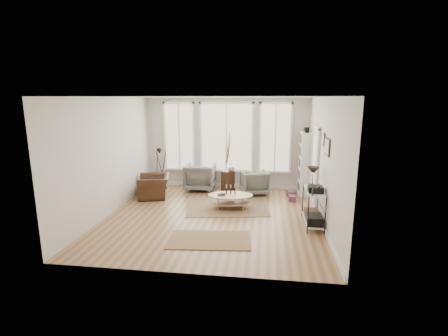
# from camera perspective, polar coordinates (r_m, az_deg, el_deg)

# --- Properties ---
(room) EXTENTS (5.50, 5.54, 2.90)m
(room) POSITION_cam_1_polar(r_m,az_deg,el_deg) (7.82, -1.85, 1.50)
(room) COLOR #A47950
(room) RESTS_ON ground
(bay_window) EXTENTS (4.14, 0.12, 2.24)m
(bay_window) POSITION_cam_1_polar(r_m,az_deg,el_deg) (10.43, 0.42, 5.19)
(bay_window) COLOR beige
(bay_window) RESTS_ON ground
(door) EXTENTS (0.09, 1.06, 2.22)m
(door) POSITION_cam_1_polar(r_m,az_deg,el_deg) (8.98, 15.65, 0.46)
(door) COLOR silver
(door) RESTS_ON ground
(bookcase) EXTENTS (0.31, 0.85, 2.06)m
(bookcase) POSITION_cam_1_polar(r_m,az_deg,el_deg) (10.04, 14.00, 0.78)
(bookcase) COLOR white
(bookcase) RESTS_ON ground
(low_shelf) EXTENTS (0.38, 1.08, 1.30)m
(low_shelf) POSITION_cam_1_polar(r_m,az_deg,el_deg) (7.72, 15.46, -6.11)
(low_shelf) COLOR white
(low_shelf) RESTS_ON ground
(wall_art) EXTENTS (0.04, 0.88, 0.44)m
(wall_art) POSITION_cam_1_polar(r_m,az_deg,el_deg) (7.47, 17.52, 3.94)
(wall_art) COLOR black
(wall_art) RESTS_ON ground
(rug_main) EXTENTS (2.37, 1.93, 0.01)m
(rug_main) POSITION_cam_1_polar(r_m,az_deg,el_deg) (8.81, 0.53, -6.83)
(rug_main) COLOR brown
(rug_main) RESTS_ON ground
(rug_runner) EXTENTS (1.77, 1.09, 0.01)m
(rug_runner) POSITION_cam_1_polar(r_m,az_deg,el_deg) (6.87, -2.58, -12.46)
(rug_runner) COLOR brown
(rug_runner) RESTS_ON ground
(coffee_table) EXTENTS (1.27, 0.90, 0.54)m
(coffee_table) POSITION_cam_1_polar(r_m,az_deg,el_deg) (8.63, 1.10, -5.25)
(coffee_table) COLOR tan
(coffee_table) RESTS_ON ground
(armchair_left) EXTENTS (0.91, 0.94, 0.84)m
(armchair_left) POSITION_cam_1_polar(r_m,az_deg,el_deg) (10.36, -4.18, -1.56)
(armchair_left) COLOR slate
(armchair_left) RESTS_ON ground
(armchair_right) EXTENTS (0.97, 0.98, 0.73)m
(armchair_right) POSITION_cam_1_polar(r_m,az_deg,el_deg) (9.96, 5.35, -2.49)
(armchair_right) COLOR slate
(armchair_right) RESTS_ON ground
(side_table) EXTENTS (0.45, 0.45, 1.87)m
(side_table) POSITION_cam_1_polar(r_m,az_deg,el_deg) (10.06, 0.71, 0.84)
(side_table) COLOR #392316
(side_table) RESTS_ON ground
(vase) EXTENTS (0.26, 0.26, 0.26)m
(vase) POSITION_cam_1_polar(r_m,az_deg,el_deg) (10.06, 1.29, 0.25)
(vase) COLOR silver
(vase) RESTS_ON side_table
(accent_chair) EXTENTS (1.19, 1.11, 0.65)m
(accent_chair) POSITION_cam_1_polar(r_m,az_deg,el_deg) (9.82, -12.20, -3.18)
(accent_chair) COLOR #392316
(accent_chair) RESTS_ON ground
(tripod_camera) EXTENTS (0.48, 0.48, 1.35)m
(tripod_camera) POSITION_cam_1_polar(r_m,az_deg,el_deg) (10.41, -11.12, -0.56)
(tripod_camera) COLOR black
(tripod_camera) RESTS_ON ground
(book_stack_near) EXTENTS (0.30, 0.34, 0.18)m
(book_stack_near) POSITION_cam_1_polar(r_m,az_deg,el_deg) (9.87, 11.73, -4.47)
(book_stack_near) COLOR maroon
(book_stack_near) RESTS_ON ground
(book_stack_far) EXTENTS (0.22, 0.27, 0.16)m
(book_stack_far) POSITION_cam_1_polar(r_m,az_deg,el_deg) (9.48, 11.90, -5.24)
(book_stack_far) COLOR maroon
(book_stack_far) RESTS_ON ground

